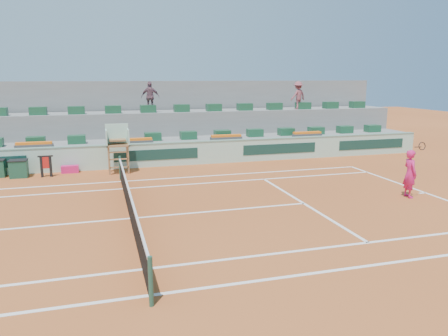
% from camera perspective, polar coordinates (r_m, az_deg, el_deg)
% --- Properties ---
extents(ground, '(90.00, 90.00, 0.00)m').
position_cam_1_polar(ground, '(15.08, -12.14, -6.47)').
color(ground, '#A44B1F').
rests_on(ground, ground).
extents(seating_tier_lower, '(36.00, 4.00, 1.20)m').
position_cam_1_polar(seating_tier_lower, '(25.36, -13.96, 2.26)').
color(seating_tier_lower, gray).
rests_on(seating_tier_lower, ground).
extents(seating_tier_upper, '(36.00, 2.40, 2.60)m').
position_cam_1_polar(seating_tier_upper, '(26.84, -14.18, 4.28)').
color(seating_tier_upper, gray).
rests_on(seating_tier_upper, ground).
extents(stadium_back_wall, '(36.00, 0.40, 4.40)m').
position_cam_1_polar(stadium_back_wall, '(28.34, -14.40, 6.48)').
color(stadium_back_wall, gray).
rests_on(stadium_back_wall, ground).
extents(player_bag, '(0.82, 0.36, 0.36)m').
position_cam_1_polar(player_bag, '(22.89, -19.48, -0.15)').
color(player_bag, '#E11D6D').
rests_on(player_bag, ground).
extents(spectator_mid, '(1.11, 0.60, 1.80)m').
position_cam_1_polar(spectator_mid, '(26.37, -9.60, 9.15)').
color(spectator_mid, '#744D5A').
rests_on(spectator_mid, seating_tier_upper).
extents(spectator_right, '(1.30, 1.02, 1.77)m').
position_cam_1_polar(spectator_right, '(28.80, 9.64, 9.33)').
color(spectator_right, '#8F474F').
rests_on(spectator_right, seating_tier_upper).
extents(court_lines, '(23.89, 11.09, 0.01)m').
position_cam_1_polar(court_lines, '(15.08, -12.14, -6.46)').
color(court_lines, white).
rests_on(court_lines, ground).
extents(tennis_net, '(0.10, 11.97, 1.10)m').
position_cam_1_polar(tennis_net, '(14.93, -12.23, -4.55)').
color(tennis_net, black).
rests_on(tennis_net, ground).
extents(advertising_hoarding, '(36.00, 0.34, 1.26)m').
position_cam_1_polar(advertising_hoarding, '(23.18, -13.68, 1.48)').
color(advertising_hoarding, '#AAD6C0').
rests_on(advertising_hoarding, ground).
extents(umpire_chair, '(1.10, 0.90, 2.40)m').
position_cam_1_polar(umpire_chair, '(22.05, -13.74, 3.36)').
color(umpire_chair, brown).
rests_on(umpire_chair, ground).
extents(seat_row_lower, '(32.90, 0.60, 0.44)m').
position_cam_1_polar(seat_row_lower, '(24.35, -13.97, 3.83)').
color(seat_row_lower, '#194D2F').
rests_on(seat_row_lower, seating_tier_lower).
extents(seat_row_upper, '(32.90, 0.60, 0.44)m').
position_cam_1_polar(seat_row_upper, '(26.09, -14.30, 7.42)').
color(seat_row_upper, '#194D2F').
rests_on(seat_row_upper, seating_tier_upper).
extents(flower_planters, '(26.80, 0.36, 0.28)m').
position_cam_1_polar(flower_planters, '(23.56, -17.53, 3.16)').
color(flower_planters, '#484848').
rests_on(flower_planters, seating_tier_lower).
extents(drink_cooler_a, '(0.82, 0.71, 0.84)m').
position_cam_1_polar(drink_cooler_a, '(22.74, -25.23, -0.06)').
color(drink_cooler_a, '#174632').
rests_on(drink_cooler_a, ground).
extents(towel_rack, '(0.68, 0.11, 1.03)m').
position_cam_1_polar(towel_rack, '(22.26, -22.24, 0.43)').
color(towel_rack, black).
rests_on(towel_rack, ground).
extents(tennis_player, '(0.53, 0.93, 2.28)m').
position_cam_1_polar(tennis_player, '(18.57, 23.12, -0.67)').
color(tennis_player, '#E11D6D').
rests_on(tennis_player, ground).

